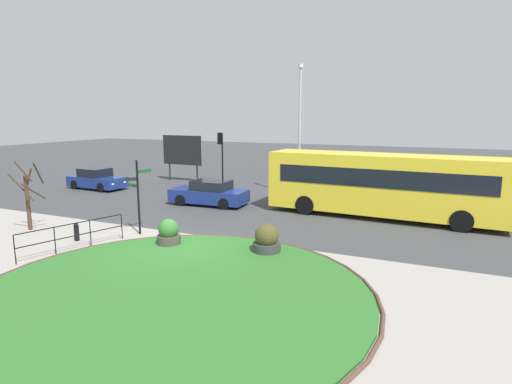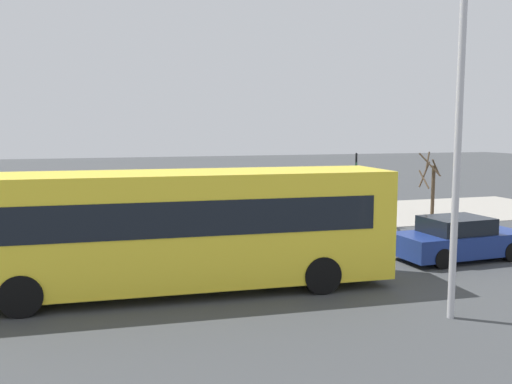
{
  "view_description": "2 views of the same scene",
  "coord_description": "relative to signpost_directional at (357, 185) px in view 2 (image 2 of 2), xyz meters",
  "views": [
    {
      "loc": [
        9.19,
        -13.18,
        5.1
      ],
      "look_at": [
        2.59,
        1.41,
        2.17
      ],
      "focal_mm": 29.52,
      "sensor_mm": 36.0,
      "label": 1
    },
    {
      "loc": [
        8.51,
        22.48,
        4.34
      ],
      "look_at": [
        2.51,
        2.68,
        1.9
      ],
      "focal_mm": 38.32,
      "sensor_mm": 36.0,
      "label": 2
    }
  ],
  "objects": [
    {
      "name": "ground",
      "position": [
        2.7,
        -0.83,
        -1.84
      ],
      "size": [
        120.0,
        120.0,
        0.0
      ],
      "primitive_type": "plane",
      "color": "#3D3F42"
    },
    {
      "name": "sidewalk_paving",
      "position": [
        2.7,
        -2.98,
        -1.83
      ],
      "size": [
        32.0,
        7.7,
        0.02
      ],
      "primitive_type": "cube",
      "color": "#9E998E",
      "rests_on": "ground"
    },
    {
      "name": "grass_island",
      "position": [
        4.98,
        -4.64,
        -1.79
      ],
      "size": [
        11.53,
        11.53,
        0.1
      ],
      "primitive_type": "cylinder",
      "color": "#2D6B28",
      "rests_on": "ground"
    },
    {
      "name": "grass_kerb_ring",
      "position": [
        4.98,
        -4.64,
        -1.79
      ],
      "size": [
        11.84,
        11.84,
        0.11
      ],
      "primitive_type": "torus",
      "color": "brown",
      "rests_on": "ground"
    },
    {
      "name": "signpost_directional",
      "position": [
        0.0,
        0.0,
        0.0
      ],
      "size": [
        0.99,
        0.95,
        3.25
      ],
      "color": "black",
      "rests_on": "ground"
    },
    {
      "name": "bollard_foreground",
      "position": [
        -1.69,
        -1.87,
        -1.45
      ],
      "size": [
        0.2,
        0.2,
        0.77
      ],
      "color": "black",
      "rests_on": "ground"
    },
    {
      "name": "railing_grass_edge",
      "position": [
        -0.77,
        -2.86,
        -1.14
      ],
      "size": [
        1.25,
        3.95,
        1.09
      ],
      "rotation": [
        0.0,
        0.0,
        4.41
      ],
      "color": "black",
      "rests_on": "ground"
    },
    {
      "name": "bus_yellow",
      "position": [
        9.13,
        7.49,
        -0.12
      ],
      "size": [
        11.61,
        2.99,
        3.19
      ],
      "rotation": [
        0.0,
        0.0,
        -0.05
      ],
      "color": "yellow",
      "rests_on": "ground"
    },
    {
      "name": "car_near_lane",
      "position": [
        -0.38,
        6.59,
        -1.18
      ],
      "size": [
        4.5,
        2.08,
        1.42
      ],
      "rotation": [
        0.0,
        0.0,
        3.2
      ],
      "color": "navy",
      "rests_on": "ground"
    },
    {
      "name": "lamppost_tall",
      "position": [
        3.42,
        11.34,
        2.54
      ],
      "size": [
        0.32,
        0.32,
        8.18
      ],
      "color": "#B7B7BC",
      "rests_on": "ground"
    },
    {
      "name": "planter_near_signpost",
      "position": [
        6.05,
        -0.12,
        -1.33
      ],
      "size": [
        1.05,
        1.05,
        1.15
      ],
      "color": "#383838",
      "rests_on": "ground"
    },
    {
      "name": "planter_kerbside",
      "position": [
        2.14,
        -0.84,
        -1.35
      ],
      "size": [
        0.94,
        0.94,
        1.09
      ],
      "color": "#47423D",
      "rests_on": "ground"
    },
    {
      "name": "street_tree_bare",
      "position": [
        -4.85,
        -1.5,
        -0.24
      ],
      "size": [
        1.04,
        1.5,
        3.16
      ],
      "color": "#423323",
      "rests_on": "ground"
    }
  ]
}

